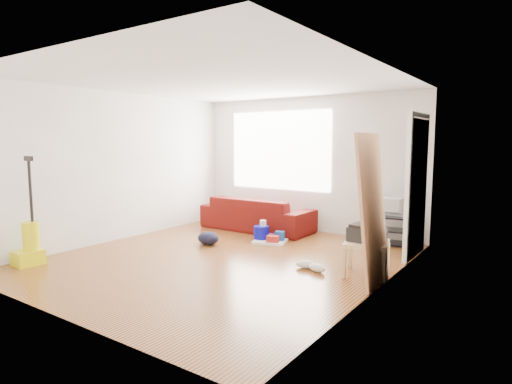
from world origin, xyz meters
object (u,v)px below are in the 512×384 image
Objects in this scene: sofa at (257,230)px; cleaning_tray at (271,239)px; side_table at (366,247)px; bucket at (261,241)px; backpack at (208,245)px; vacuum at (29,245)px; tv_stand at (387,230)px.

sofa reaches higher than cleaning_tray.
side_table is at bearing 150.90° from sofa.
sofa is at bearing 137.22° from cleaning_tray.
cleaning_tray reaches higher than bucket.
side_table is at bearing -20.09° from bucket.
sofa is 1.43m from backpack.
sofa is 5.62× the size of backpack.
sofa is 1.46× the size of vacuum.
tv_stand is 1.80m from side_table.
cleaning_tray is (0.79, -0.73, 0.06)m from sofa.
sofa is 0.94m from bucket.
vacuum is at bearing -124.72° from cleaning_tray.
sofa is at bearing 150.90° from side_table.
bucket is (-2.11, 0.77, -0.36)m from side_table.
cleaning_tray is at bearing 57.94° from vacuum.
tv_stand is at bearing 49.86° from vacuum.
side_table reaches higher than sofa.
bucket is 0.67× the size of backpack.
vacuum reaches higher than side_table.
cleaning_tray is 1.63× the size of backpack.
backpack is 0.26× the size of vacuum.
vacuum is (-2.04, -2.94, 0.22)m from cleaning_tray.
sofa is 3.11m from side_table.
backpack is at bearing 90.60° from sofa.
bucket is 0.90m from backpack.
vacuum is at bearing -122.00° from bucket.
cleaning_tray is 0.42× the size of vacuum.
cleaning_tray is (-1.91, 0.77, -0.30)m from side_table.
vacuum reaches higher than cleaning_tray.
tv_stand reaches higher than side_table.
tv_stand is at bearing 99.59° from side_table.
cleaning_tray is at bearing -156.54° from tv_stand.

